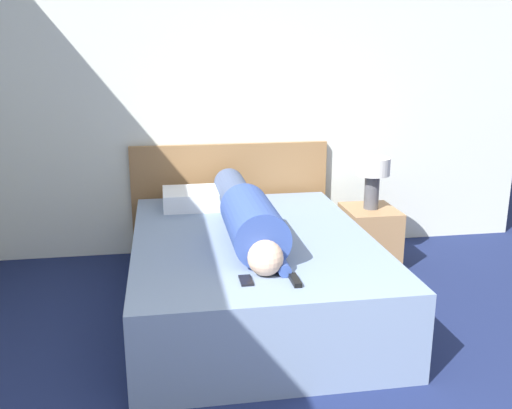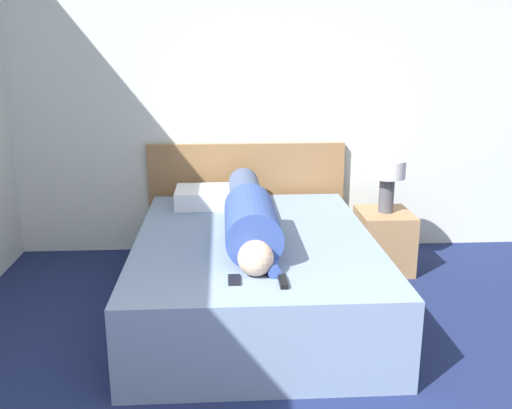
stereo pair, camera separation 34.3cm
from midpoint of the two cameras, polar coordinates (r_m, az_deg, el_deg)
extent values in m
cube|color=silver|center=(4.69, -4.32, 10.92)|extent=(5.07, 0.06, 2.60)
cube|color=#7589A8|center=(3.74, -3.04, -6.83)|extent=(1.50, 2.07, 0.50)
cube|color=olive|center=(4.76, -4.62, 0.63)|extent=(1.62, 0.04, 0.91)
cube|color=#A37A51|center=(4.54, 9.14, -3.21)|extent=(0.39, 0.45, 0.46)
cylinder|color=#4C4C51|center=(4.44, 9.34, 1.23)|extent=(0.11, 0.11, 0.27)
cylinder|color=silver|center=(4.39, 9.46, 3.76)|extent=(0.26, 0.26, 0.13)
sphere|color=#DBB293|center=(3.00, -2.33, -5.42)|extent=(0.19, 0.19, 0.19)
cylinder|color=#334C99|center=(3.38, -3.22, -1.92)|extent=(0.32, 0.72, 0.32)
cylinder|color=#47567A|center=(4.14, -4.41, 0.79)|extent=(0.24, 0.86, 0.24)
cylinder|color=#334C99|center=(3.08, -0.67, -6.05)|extent=(0.07, 0.22, 0.07)
cube|color=white|center=(4.34, -8.19, 0.60)|extent=(0.51, 0.39, 0.13)
cube|color=black|center=(2.94, 0.57, -7.65)|extent=(0.04, 0.15, 0.02)
cube|color=black|center=(2.96, -4.36, -7.65)|extent=(0.06, 0.13, 0.01)
camera|label=1|loc=(0.17, -92.86, -0.79)|focal=40.00mm
camera|label=2|loc=(0.17, 87.14, 0.79)|focal=40.00mm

